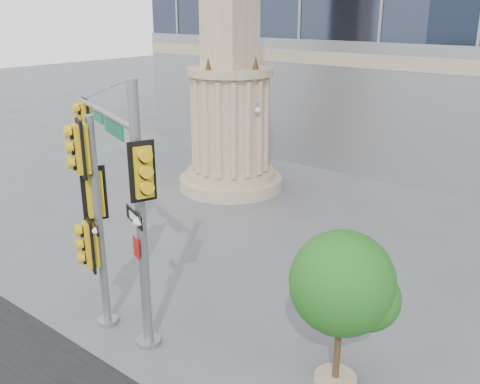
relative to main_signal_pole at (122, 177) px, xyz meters
The scene contains 5 objects.
ground 3.97m from the main_signal_pole, 25.30° to the left, with size 120.00×120.00×0.00m, color #545456.
monument 10.85m from the main_signal_pole, 116.95° to the left, with size 4.40×4.40×16.60m.
main_signal_pole is the anchor object (origin of this frame).
secondary_signal_pole 1.02m from the main_signal_pole, 132.89° to the right, with size 0.87×0.87×5.19m.
street_tree 5.43m from the main_signal_pole, 13.51° to the left, with size 2.14×2.09×3.34m.
Camera 1 is at (8.18, -7.79, 7.37)m, focal length 40.00 mm.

